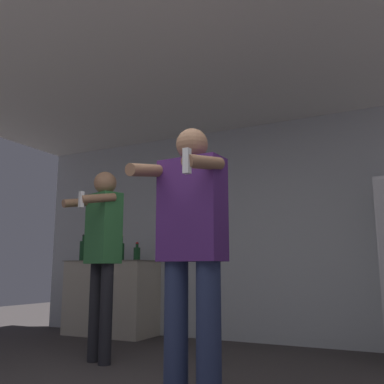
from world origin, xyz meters
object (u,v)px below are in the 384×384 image
(bottle_green_wine, at_px, (83,250))
(person_woman_foreground, at_px, (191,246))
(bottle_clear_vodka, at_px, (122,251))
(bottle_short_whiskey, at_px, (137,253))
(person_man_side, at_px, (102,243))

(bottle_green_wine, relative_size, person_woman_foreground, 0.20)
(person_woman_foreground, bearing_deg, bottle_green_wine, 141.86)
(bottle_clear_vodka, relative_size, bottle_short_whiskey, 1.42)
(bottle_clear_vodka, xyz_separation_m, person_man_side, (0.73, -1.31, 0.00))
(bottle_green_wine, distance_m, person_woman_foreground, 3.42)
(person_man_side, bearing_deg, person_woman_foreground, -31.07)
(bottle_green_wine, bearing_deg, bottle_short_whiskey, 0.00)
(bottle_short_whiskey, relative_size, person_woman_foreground, 0.13)
(bottle_short_whiskey, distance_m, person_man_side, 1.40)
(person_woman_foreground, height_order, person_man_side, person_man_side)
(bottle_green_wine, height_order, person_woman_foreground, person_woman_foreground)
(person_woman_foreground, xyz_separation_m, person_man_side, (-1.33, 0.80, 0.09))
(bottle_clear_vodka, distance_m, bottle_short_whiskey, 0.24)
(bottle_green_wine, distance_m, bottle_clear_vodka, 0.63)
(bottle_clear_vodka, relative_size, person_man_side, 0.19)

